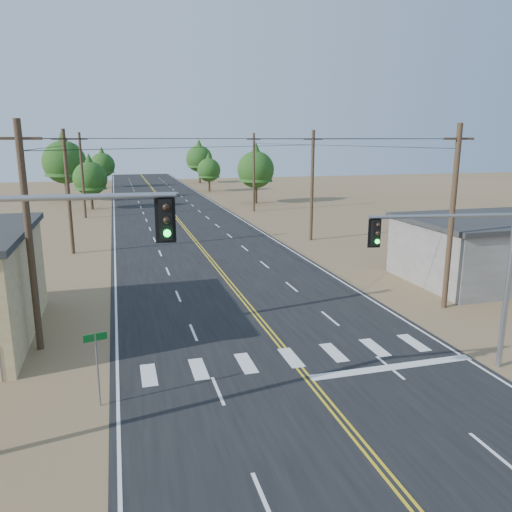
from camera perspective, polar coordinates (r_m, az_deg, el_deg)
name	(u,v)px	position (r m, az deg, el deg)	size (l,w,h in m)	color
ground	(387,476)	(15.65, 14.75, -23.12)	(220.00, 220.00, 0.00)	olive
road	(203,251)	(42.28, -6.03, 0.59)	(15.00, 200.00, 0.02)	black
utility_pole_left_near	(29,237)	(23.36, -24.52, 2.02)	(1.80, 0.30, 10.00)	#4C3826
utility_pole_left_mid	(68,191)	(43.06, -20.68, 6.94)	(1.80, 0.30, 10.00)	#4C3826
utility_pole_left_far	(82,175)	(62.95, -19.23, 8.75)	(1.80, 0.30, 10.00)	#4C3826
utility_pole_right_near	(452,217)	(28.84, 21.48, 4.20)	(1.80, 0.30, 10.00)	#4C3826
utility_pole_right_mid	(312,185)	(46.26, 6.43, 8.07)	(1.80, 0.30, 10.00)	#4C3826
utility_pole_right_far	(254,172)	(65.18, -0.25, 9.60)	(1.80, 0.30, 10.00)	#4C3826
signal_mast_left	(28,283)	(15.32, -24.57, -2.80)	(5.97, 0.76, 7.83)	gray
signal_mast_right	(469,263)	(21.11, 23.16, -0.78)	(5.94, 1.09, 6.52)	gray
street_sign	(97,358)	(18.38, -17.74, -11.03)	(0.79, 0.23, 2.71)	gray
tree_left_near	(90,175)	(70.80, -18.46, 8.76)	(4.47, 4.47, 7.45)	#3F2D1E
tree_left_mid	(64,158)	(81.38, -21.10, 10.43)	(6.39, 6.39, 10.65)	#3F2D1E
tree_left_far	(102,163)	(103.05, -17.16, 10.16)	(4.73, 4.73, 7.88)	#3F2D1E
tree_right_near	(256,166)	(73.64, -0.03, 10.26)	(5.34, 5.34, 8.91)	#3F2D1E
tree_right_mid	(209,168)	(91.48, -5.41, 10.02)	(4.18, 4.18, 6.97)	#3F2D1E
tree_right_far	(199,156)	(109.86, -6.52, 11.28)	(5.63, 5.63, 9.38)	#3F2D1E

